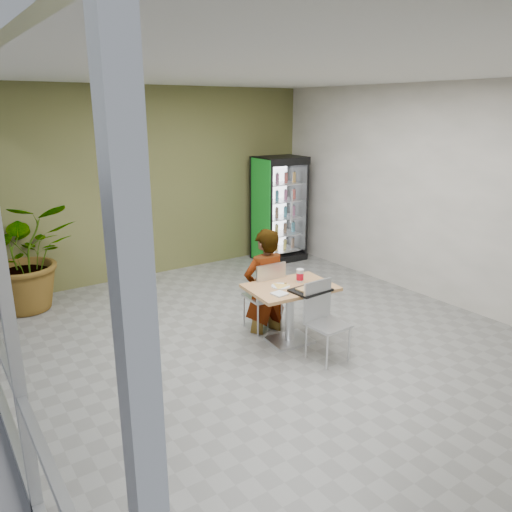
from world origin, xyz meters
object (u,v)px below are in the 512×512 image
at_px(cafeteria_tray, 311,290).
at_px(chair_far, 267,291).
at_px(dining_table, 290,302).
at_px(chair_near, 323,314).
at_px(beverage_fridge, 279,209).
at_px(seated_woman, 265,291).
at_px(soda_cup, 300,276).
at_px(potted_plant, 26,256).

bearing_deg(cafeteria_tray, chair_far, 100.44).
relative_size(dining_table, chair_near, 1.20).
height_order(chair_near, cafeteria_tray, chair_near).
height_order(chair_far, beverage_fridge, beverage_fridge).
distance_m(seated_woman, cafeteria_tray, 0.80).
xyz_separation_m(dining_table, cafeteria_tray, (0.08, -0.28, 0.23)).
xyz_separation_m(soda_cup, beverage_fridge, (1.89, 2.94, 0.16)).
relative_size(chair_far, beverage_fridge, 0.48).
relative_size(cafeteria_tray, potted_plant, 0.28).
distance_m(seated_woman, beverage_fridge, 3.31).
xyz_separation_m(soda_cup, cafeteria_tray, (-0.10, -0.32, -0.07)).
bearing_deg(beverage_fridge, chair_far, -126.31).
height_order(seated_woman, beverage_fridge, beverage_fridge).
bearing_deg(soda_cup, chair_near, -100.83).
distance_m(cafeteria_tray, potted_plant, 4.15).
relative_size(chair_near, beverage_fridge, 0.47).
xyz_separation_m(chair_far, beverage_fridge, (2.13, 2.56, 0.43)).
xyz_separation_m(seated_woman, potted_plant, (-2.40, 2.54, 0.26)).
xyz_separation_m(chair_near, beverage_fridge, (2.00, 3.50, 0.44)).
height_order(dining_table, soda_cup, soda_cup).
xyz_separation_m(cafeteria_tray, beverage_fridge, (1.99, 3.27, 0.22)).
height_order(chair_far, cafeteria_tray, chair_far).
height_order(chair_far, chair_near, chair_far).
xyz_separation_m(soda_cup, potted_plant, (-2.63, 2.97, -0.03)).
relative_size(soda_cup, beverage_fridge, 0.08).
distance_m(dining_table, chair_near, 0.52).
bearing_deg(chair_far, seated_woman, -93.32).
distance_m(soda_cup, beverage_fridge, 3.50).
bearing_deg(seated_woman, dining_table, 98.44).
bearing_deg(potted_plant, chair_near, -54.46).
bearing_deg(potted_plant, dining_table, -50.97).
bearing_deg(cafeteria_tray, soda_cup, 72.79).
xyz_separation_m(dining_table, chair_far, (-0.05, 0.43, 0.02)).
bearing_deg(chair_near, dining_table, 96.61).
relative_size(dining_table, cafeteria_tray, 2.44).
height_order(seated_woman, potted_plant, potted_plant).
bearing_deg(chair_far, chair_near, 100.87).
bearing_deg(beverage_fridge, seated_woman, -126.79).
relative_size(cafeteria_tray, beverage_fridge, 0.23).
distance_m(seated_woman, potted_plant, 3.50).
relative_size(dining_table, potted_plant, 0.69).
distance_m(beverage_fridge, potted_plant, 4.53).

